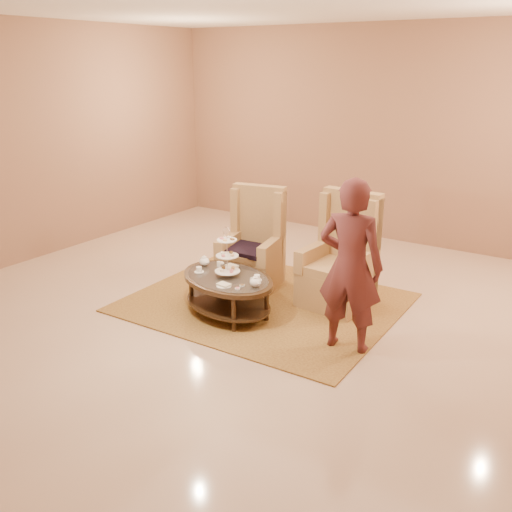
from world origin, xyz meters
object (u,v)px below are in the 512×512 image
Objects in this scene: armchair_left at (253,253)px; armchair_right at (341,268)px; person at (350,267)px; tea_table at (228,283)px.

armchair_left is 1.25m from armchair_right.
armchair_right is 0.77× the size of person.
person is at bearing -56.94° from armchair_right.
armchair_left is at bearing -35.72° from person.
armchair_left is 2.11m from person.
person is (1.56, -0.01, 0.52)m from tea_table.
armchair_right is (1.24, 0.10, 0.02)m from armchair_left.
tea_table is 0.99m from armchair_left.
armchair_left is 0.73× the size of person.
person is at bearing -38.50° from armchair_left.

